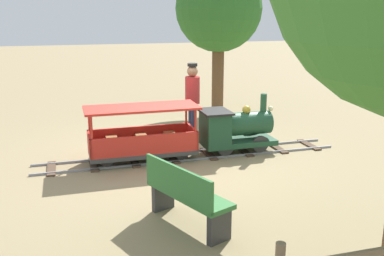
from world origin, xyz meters
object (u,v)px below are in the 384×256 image
object	(u,v)px
conductor_person	(192,96)
passenger_car	(143,138)
park_bench	(186,195)
locomotive	(234,128)
oak_tree_near	(219,9)

from	to	relation	value
conductor_person	passenger_car	bearing A→B (deg)	-50.82
park_bench	conductor_person	bearing A→B (deg)	162.34
passenger_car	park_bench	distance (m)	2.63
locomotive	conductor_person	bearing A→B (deg)	-151.92
locomotive	passenger_car	xyz separation A→B (m)	(0.00, -1.76, -0.06)
locomotive	conductor_person	distance (m)	1.23
passenger_car	park_bench	xyz separation A→B (m)	(2.63, 0.07, -0.01)
conductor_person	oak_tree_near	world-z (taller)	oak_tree_near
locomotive	park_bench	size ratio (longest dim) A/B	1.07
park_bench	locomotive	bearing A→B (deg)	147.27
oak_tree_near	park_bench	bearing A→B (deg)	-22.94
locomotive	park_bench	world-z (taller)	locomotive
conductor_person	oak_tree_near	size ratio (longest dim) A/B	0.42
locomotive	passenger_car	bearing A→B (deg)	-90.00
passenger_car	conductor_person	world-z (taller)	conductor_person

